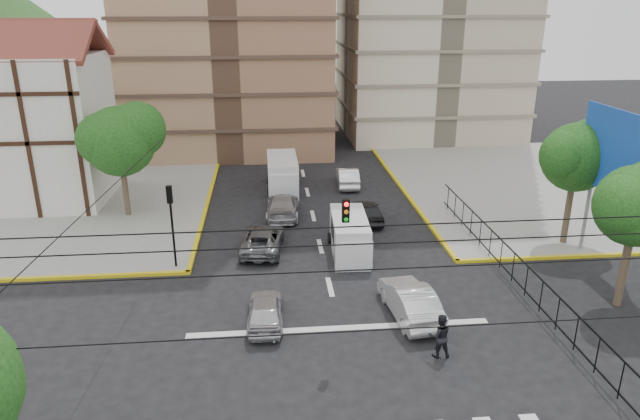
{
  "coord_description": "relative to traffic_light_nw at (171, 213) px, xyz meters",
  "views": [
    {
      "loc": [
        -2.85,
        -19.83,
        13.09
      ],
      "look_at": [
        -0.48,
        5.09,
        4.0
      ],
      "focal_mm": 32.0,
      "sensor_mm": 36.0,
      "label": 1
    }
  ],
  "objects": [
    {
      "name": "car_silver_rear_left",
      "position": [
        5.82,
        7.32,
        -2.38
      ],
      "size": [
        2.32,
        5.14,
        1.46
      ],
      "primitive_type": "imported",
      "rotation": [
        0.0,
        0.0,
        3.09
      ],
      "color": "#AAAAAF",
      "rests_on": "ground"
    },
    {
      "name": "sidewalk_nw",
      "position": [
        -12.2,
        12.2,
        -3.04
      ],
      "size": [
        26.0,
        26.0,
        0.15
      ],
      "primitive_type": "cube",
      "color": "gray",
      "rests_on": "ground"
    },
    {
      "name": "tree_park_c",
      "position": [
        21.89,
        1.21,
        2.22
      ],
      "size": [
        4.65,
        3.8,
        7.25
      ],
      "color": "#473828",
      "rests_on": "ground"
    },
    {
      "name": "car_white_front_right",
      "position": [
        11.01,
        -5.85,
        -2.35
      ],
      "size": [
        2.13,
        4.8,
        1.53
      ],
      "primitive_type": "imported",
      "rotation": [
        0.0,
        0.0,
        3.25
      ],
      "color": "silver",
      "rests_on": "ground"
    },
    {
      "name": "van_right_lane",
      "position": [
        9.3,
        0.8,
        -2.07
      ],
      "size": [
        2.1,
        4.85,
        2.15
      ],
      "rotation": [
        0.0,
        0.0,
        -0.05
      ],
      "color": "silver",
      "rests_on": "ground"
    },
    {
      "name": "tree_tudor",
      "position": [
        -4.1,
        8.21,
        2.11
      ],
      "size": [
        5.39,
        4.4,
        7.43
      ],
      "color": "#473828",
      "rests_on": "ground"
    },
    {
      "name": "car_darkgrey_mid_right",
      "position": [
        11.15,
        5.92,
        -2.42
      ],
      "size": [
        1.7,
        4.08,
        1.38
      ],
      "primitive_type": "imported",
      "rotation": [
        0.0,
        0.0,
        3.16
      ],
      "color": "black",
      "rests_on": "ground"
    },
    {
      "name": "park_fence",
      "position": [
        16.8,
        -3.3,
        -3.11
      ],
      "size": [
        0.1,
        22.5,
        1.66
      ],
      "primitive_type": null,
      "color": "black",
      "rests_on": "ground"
    },
    {
      "name": "car_white_rear_right",
      "position": [
        10.97,
        13.43,
        -2.4
      ],
      "size": [
        1.76,
        4.4,
        1.42
      ],
      "primitive_type": "imported",
      "rotation": [
        0.0,
        0.0,
        3.08
      ],
      "color": "white",
      "rests_on": "ground"
    },
    {
      "name": "traffic_light_nw",
      "position": [
        0.0,
        0.0,
        0.0
      ],
      "size": [
        0.28,
        0.22,
        4.4
      ],
      "color": "black",
      "rests_on": "ground"
    },
    {
      "name": "car_grey_mid_left",
      "position": [
        4.53,
        1.95,
        -2.46
      ],
      "size": [
        2.69,
        4.92,
        1.31
      ],
      "primitive_type": "imported",
      "rotation": [
        0.0,
        0.0,
        3.03
      ],
      "color": "slate",
      "rests_on": "ground"
    },
    {
      "name": "stop_line",
      "position": [
        7.8,
        -6.6,
        -3.11
      ],
      "size": [
        13.0,
        0.4,
        0.01
      ],
      "primitive_type": "cube",
      "color": "silver",
      "rests_on": "ground"
    },
    {
      "name": "tree_park_a",
      "position": [
        20.88,
        -5.79,
        1.9
      ],
      "size": [
        4.41,
        3.6,
        6.83
      ],
      "color": "#473828",
      "rests_on": "ground"
    },
    {
      "name": "ground",
      "position": [
        7.8,
        -7.8,
        -3.11
      ],
      "size": [
        160.0,
        160.0,
        0.0
      ],
      "primitive_type": "plane",
      "color": "black",
      "rests_on": "ground"
    },
    {
      "name": "sidewalk_ne",
      "position": [
        27.8,
        12.2,
        -3.04
      ],
      "size": [
        26.0,
        26.0,
        0.15
      ],
      "primitive_type": "cube",
      "color": "gray",
      "rests_on": "ground"
    },
    {
      "name": "van_left_lane",
      "position": [
        6.01,
        12.71,
        -1.91
      ],
      "size": [
        2.29,
        5.48,
        2.47
      ],
      "rotation": [
        0.0,
        0.0,
        0.0
      ],
      "color": "silver",
      "rests_on": "ground"
    },
    {
      "name": "tudor_building",
      "position": [
        -11.2,
        12.2,
        2.14
      ],
      "size": [
        10.8,
        8.05,
        12.23
      ],
      "color": "silver",
      "rests_on": "ground"
    },
    {
      "name": "billboard",
      "position": [
        22.25,
        -1.8,
        2.89
      ],
      "size": [
        0.36,
        6.2,
        8.1
      ],
      "color": "slate",
      "rests_on": "ground"
    },
    {
      "name": "traffic_light_hanging",
      "position": [
        7.8,
        -9.84,
        2.79
      ],
      "size": [
        18.0,
        9.12,
        0.92
      ],
      "color": "black",
      "rests_on": "ground"
    },
    {
      "name": "car_silver_front_left",
      "position": [
        4.64,
        -5.86,
        -2.46
      ],
      "size": [
        1.64,
        3.86,
        1.3
      ],
      "primitive_type": "imported",
      "rotation": [
        0.0,
        0.0,
        3.11
      ],
      "color": "#BABBBF",
      "rests_on": "ground"
    },
    {
      "name": "pedestrian_crosswalk",
      "position": [
        11.41,
        -8.99,
        -2.2
      ],
      "size": [
        0.93,
        0.75,
        1.83
      ],
      "primitive_type": "imported",
      "rotation": [
        0.0,
        0.0,
        3.08
      ],
      "color": "black",
      "rests_on": "ground"
    }
  ]
}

